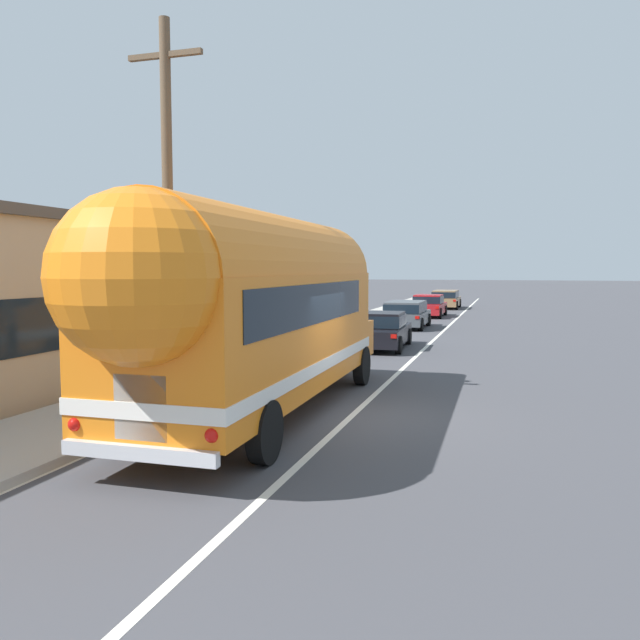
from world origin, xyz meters
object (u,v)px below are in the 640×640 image
(utility_pole, at_px, (168,206))
(car_second, at_px, (406,313))
(car_lead, at_px, (382,329))
(painted_bus, at_px, (255,305))
(car_third, at_px, (429,305))
(car_fourth, at_px, (446,298))

(utility_pole, distance_m, car_second, 19.28)
(car_lead, bearing_deg, car_second, 92.61)
(utility_pole, bearing_deg, painted_bus, -26.36)
(painted_bus, bearing_deg, utility_pole, 153.64)
(utility_pole, bearing_deg, car_third, 84.60)
(car_lead, distance_m, car_third, 16.15)
(utility_pole, height_order, painted_bus, utility_pole)
(car_lead, relative_size, car_fourth, 0.97)
(utility_pole, height_order, car_second, utility_pole)
(painted_bus, height_order, car_lead, painted_bus)
(utility_pole, height_order, car_lead, utility_pole)
(car_second, height_order, car_third, same)
(painted_bus, height_order, car_third, painted_bus)
(utility_pole, height_order, car_fourth, utility_pole)
(car_lead, bearing_deg, car_fourth, 90.04)
(painted_bus, distance_m, car_fourth, 36.35)
(car_second, xyz_separation_m, car_third, (0.11, 7.93, -0.06))
(utility_pole, xyz_separation_m, car_second, (2.41, 18.78, -3.63))
(utility_pole, relative_size, car_second, 2.00)
(car_fourth, bearing_deg, painted_bus, -90.21)
(utility_pole, distance_m, car_third, 27.08)
(car_second, bearing_deg, car_third, 89.19)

